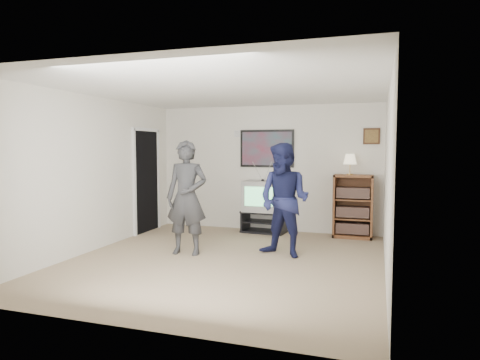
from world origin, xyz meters
The scene contains 13 objects.
room_shell centered at (0.00, 0.35, 1.25)m, with size 4.51×5.00×2.51m.
media_stand centered at (0.01, 2.23, 0.21)m, with size 0.89×0.54×0.42m.
crt_television centered at (-0.02, 2.23, 0.72)m, with size 0.70×0.59×0.59m, color gray, non-canonical shape.
bookshelf centered at (1.70, 2.28, 0.58)m, with size 0.71×0.41×1.17m, color brown, non-canonical shape.
table_lamp centered at (1.63, 2.28, 1.36)m, with size 0.24×0.24×0.39m, color #FCEBBF, non-canonical shape.
person_tall centered at (-0.70, 0.21, 0.89)m, with size 0.65×0.43×1.78m, color #2E2E30.
person_short centered at (0.78, 0.53, 0.87)m, with size 0.85×0.66×1.74m, color #181C44.
controller_left centered at (-0.73, 0.46, 1.17)m, with size 0.04×0.13×0.04m, color white.
controller_right centered at (0.82, 0.78, 1.14)m, with size 0.03×0.12×0.03m, color white.
poster centered at (0.00, 2.48, 1.65)m, with size 1.10×0.03×0.75m, color black.
air_vent centered at (-0.55, 2.48, 1.95)m, with size 0.28×0.02×0.14m, color white.
small_picture centered at (2.00, 2.48, 1.88)m, with size 0.30×0.03×0.30m, color #411E14.
doorway centered at (-2.23, 1.60, 1.00)m, with size 0.03×0.85×2.00m, color black.
Camera 1 is at (2.13, -5.84, 1.67)m, focal length 32.00 mm.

